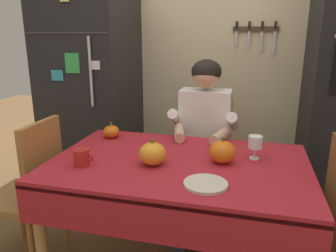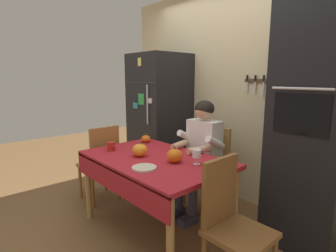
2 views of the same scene
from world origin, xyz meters
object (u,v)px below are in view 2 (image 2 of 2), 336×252
(refrigerator, at_px, (160,120))
(chair_behind_person, at_px, (211,164))
(wine_glass, at_px, (197,154))
(pumpkin_medium, at_px, (146,139))
(coffee_mug, at_px, (111,146))
(pumpkin_large, at_px, (175,156))
(wall_oven, at_px, (314,129))
(chair_right_side, at_px, (231,219))
(chair_left_side, at_px, (101,161))
(pumpkin_small, at_px, (140,150))
(serving_tray, at_px, (144,168))
(seated_person, at_px, (200,148))
(dining_table, at_px, (153,166))

(refrigerator, xyz_separation_m, chair_behind_person, (1.00, -0.09, -0.39))
(wine_glass, bearing_deg, pumpkin_medium, 170.41)
(coffee_mug, xyz_separation_m, wine_glass, (0.89, 0.33, 0.05))
(chair_behind_person, bearing_deg, pumpkin_large, -76.05)
(refrigerator, bearing_deg, wall_oven, 1.13)
(chair_right_side, bearing_deg, chair_left_side, -178.83)
(coffee_mug, distance_m, pumpkin_small, 0.38)
(wall_oven, xyz_separation_m, coffee_mug, (-1.54, -1.09, -0.27))
(wall_oven, relative_size, serving_tray, 10.22)
(coffee_mug, height_order, serving_tray, coffee_mug)
(refrigerator, distance_m, pumpkin_small, 1.26)
(seated_person, relative_size, chair_left_side, 1.34)
(serving_tray, bearing_deg, chair_left_side, 170.75)
(coffee_mug, relative_size, wine_glass, 0.85)
(chair_behind_person, bearing_deg, chair_left_side, -137.83)
(seated_person, xyz_separation_m, pumpkin_large, (0.18, -0.55, 0.06))
(dining_table, xyz_separation_m, wine_glass, (0.40, 0.16, 0.18))
(wall_oven, bearing_deg, coffee_mug, -144.64)
(refrigerator, distance_m, serving_tray, 1.61)
(pumpkin_medium, relative_size, serving_tray, 0.52)
(chair_left_side, xyz_separation_m, serving_tray, (1.09, -0.18, 0.24))
(dining_table, bearing_deg, chair_behind_person, 86.37)
(chair_right_side, bearing_deg, refrigerator, 153.69)
(dining_table, distance_m, chair_left_side, 0.91)
(chair_right_side, distance_m, pumpkin_small, 1.07)
(refrigerator, bearing_deg, chair_right_side, -26.31)
(refrigerator, height_order, coffee_mug, refrigerator)
(chair_left_side, xyz_separation_m, chair_right_side, (1.80, 0.04, 0.00))
(wall_oven, relative_size, pumpkin_small, 14.45)
(seated_person, distance_m, chair_right_side, 1.09)
(chair_behind_person, xyz_separation_m, serving_tray, (0.14, -1.04, 0.24))
(chair_behind_person, relative_size, pumpkin_large, 6.42)
(refrigerator, distance_m, chair_right_side, 2.10)
(chair_left_side, distance_m, pumpkin_small, 0.83)
(pumpkin_small, bearing_deg, wine_glass, 22.86)
(pumpkin_large, bearing_deg, chair_behind_person, 103.95)
(pumpkin_large, height_order, pumpkin_medium, pumpkin_large)
(refrigerator, distance_m, coffee_mug, 1.15)
(seated_person, relative_size, serving_tray, 6.06)
(seated_person, distance_m, pumpkin_medium, 0.65)
(chair_right_side, height_order, pumpkin_small, chair_right_side)
(refrigerator, distance_m, pumpkin_medium, 0.72)
(coffee_mug, xyz_separation_m, pumpkin_large, (0.72, 0.22, 0.02))
(pumpkin_medium, relative_size, pumpkin_small, 0.73)
(dining_table, height_order, pumpkin_small, pumpkin_small)
(pumpkin_large, distance_m, pumpkin_medium, 0.80)
(wine_glass, xyz_separation_m, serving_tray, (-0.22, -0.40, -0.09))
(dining_table, relative_size, wine_glass, 10.52)
(chair_right_side, height_order, serving_tray, chair_right_side)
(pumpkin_medium, bearing_deg, seated_person, 26.40)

